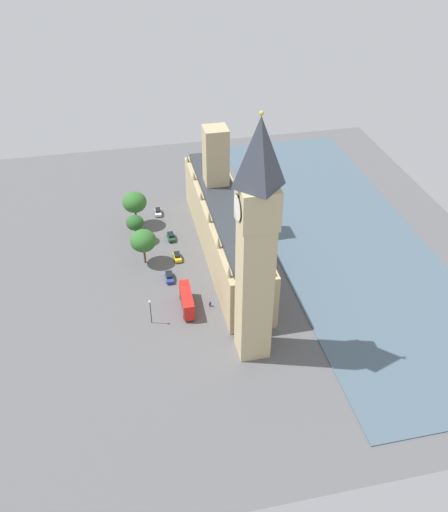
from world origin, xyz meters
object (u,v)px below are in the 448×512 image
at_px(plane_tree_kerbside, 143,241).
at_px(plane_tree_far_end, 135,202).
at_px(car_yellow_cab_trailing, 177,256).
at_px(clock_tower, 256,244).
at_px(car_dark_green_leading, 171,236).
at_px(plane_tree_under_trees, 135,223).
at_px(pedestrian_opposite_hall, 210,304).
at_px(parliament_building, 224,224).
at_px(double_decker_bus_by_river_gate, 187,300).
at_px(car_white_near_tower, 158,212).
at_px(car_blue_midblock, 169,277).
at_px(street_lamp_corner, 150,308).

distance_m(plane_tree_kerbside, plane_tree_far_end, 19.14).
bearing_deg(car_yellow_cab_trailing, clock_tower, 104.95).
height_order(car_dark_green_leading, plane_tree_under_trees, plane_tree_under_trees).
relative_size(clock_tower, pedestrian_opposite_hall, 34.11).
bearing_deg(parliament_building, double_decker_bus_by_river_gate, 57.43).
distance_m(car_white_near_tower, car_blue_midblock, 32.43).
bearing_deg(double_decker_bus_by_river_gate, car_yellow_cab_trailing, -89.93).
bearing_deg(car_white_near_tower, plane_tree_under_trees, 62.72).
relative_size(clock_tower, plane_tree_under_trees, 6.68).
distance_m(car_blue_midblock, double_decker_bus_by_river_gate, 12.45).
distance_m(plane_tree_under_trees, street_lamp_corner, 34.78).
bearing_deg(parliament_building, car_dark_green_leading, -33.08).
xyz_separation_m(car_dark_green_leading, double_decker_bus_by_river_gate, (0.23, 30.30, 1.75)).
bearing_deg(car_dark_green_leading, plane_tree_under_trees, -8.56).
bearing_deg(pedestrian_opposite_hall, parliament_building, -48.47).
bearing_deg(pedestrian_opposite_hall, clock_tower, 173.12).
height_order(parliament_building, car_blue_midblock, parliament_building).
xyz_separation_m(car_white_near_tower, double_decker_bus_by_river_gate, (-1.79, 44.45, 1.75)).
bearing_deg(pedestrian_opposite_hall, plane_tree_kerbside, 4.64).
xyz_separation_m(clock_tower, car_blue_midblock, (14.51, -28.61, -27.58)).
bearing_deg(plane_tree_kerbside, pedestrian_opposite_hall, 122.78).
xyz_separation_m(car_dark_green_leading, pedestrian_opposite_hall, (-5.36, 30.80, -0.16)).
relative_size(car_blue_midblock, street_lamp_corner, 0.71).
xyz_separation_m(car_dark_green_leading, plane_tree_under_trees, (9.61, -1.07, 5.21)).
relative_size(car_dark_green_leading, pedestrian_opposite_hall, 2.73).
height_order(car_yellow_cab_trailing, street_lamp_corner, street_lamp_corner).
height_order(clock_tower, plane_tree_kerbside, clock_tower).
relative_size(parliament_building, plane_tree_kerbside, 6.32).
relative_size(pedestrian_opposite_hall, street_lamp_corner, 0.24).
bearing_deg(clock_tower, car_yellow_cab_trailing, -73.03).
xyz_separation_m(parliament_building, clock_tower, (1.90, 38.08, 19.82)).
relative_size(car_dark_green_leading, double_decker_bus_by_river_gate, 0.42).
relative_size(car_yellow_cab_trailing, street_lamp_corner, 0.63).
bearing_deg(clock_tower, pedestrian_opposite_hall, -68.74).
height_order(car_blue_midblock, plane_tree_far_end, plane_tree_far_end).
height_order(double_decker_bus_by_river_gate, plane_tree_under_trees, plane_tree_under_trees).
xyz_separation_m(clock_tower, car_dark_green_leading, (11.61, -46.88, -27.59)).
bearing_deg(car_yellow_cab_trailing, street_lamp_corner, 66.17).
bearing_deg(car_blue_midblock, car_yellow_cab_trailing, -109.77).
height_order(pedestrian_opposite_hall, street_lamp_corner, street_lamp_corner).
distance_m(double_decker_bus_by_river_gate, plane_tree_under_trees, 32.93).
bearing_deg(street_lamp_corner, car_yellow_cab_trailing, -111.81).
bearing_deg(clock_tower, street_lamp_corner, -32.42).
xyz_separation_m(parliament_building, car_dark_green_leading, (13.51, -8.80, -7.77)).
bearing_deg(plane_tree_far_end, plane_tree_under_trees, 85.11).
bearing_deg(parliament_building, street_lamp_corner, 47.68).
xyz_separation_m(double_decker_bus_by_river_gate, street_lamp_corner, (8.93, 3.38, 2.08)).
bearing_deg(car_white_near_tower, car_dark_green_leading, 100.95).
bearing_deg(plane_tree_kerbside, street_lamp_corner, 87.93).
xyz_separation_m(car_white_near_tower, car_yellow_cab_trailing, (-2.37, 24.10, -0.00)).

